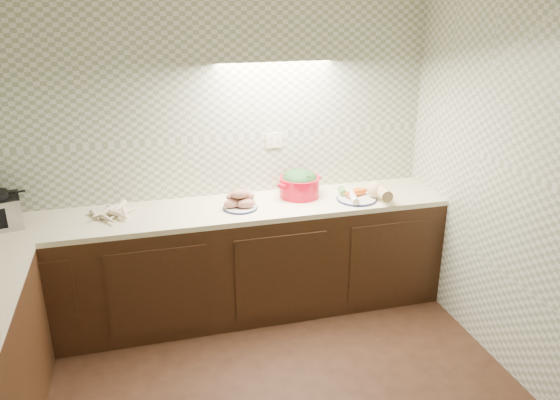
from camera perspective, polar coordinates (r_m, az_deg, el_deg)
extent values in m
cube|color=gray|center=(4.24, -7.82, 5.41)|extent=(3.60, 0.05, 2.60)
cube|color=beige|center=(4.35, -0.62, 6.26)|extent=(0.13, 0.01, 0.12)
cube|color=black|center=(4.31, -6.76, -6.76)|extent=(3.60, 0.60, 0.86)
cube|color=#FBF6C3|center=(4.12, -7.03, -1.21)|extent=(3.60, 0.60, 0.04)
cone|color=beige|center=(4.08, -19.40, -1.87)|extent=(0.09, 0.18, 0.04)
cone|color=beige|center=(4.15, -15.93, -1.03)|extent=(0.07, 0.23, 0.05)
cone|color=beige|center=(4.06, -16.65, -1.62)|extent=(0.16, 0.16, 0.05)
cone|color=beige|center=(4.17, -16.63, -1.06)|extent=(0.18, 0.19, 0.04)
cone|color=beige|center=(4.02, -16.28, -1.83)|extent=(0.08, 0.19, 0.05)
cone|color=beige|center=(4.12, -16.64, -1.31)|extent=(0.11, 0.21, 0.04)
cone|color=beige|center=(4.20, -18.85, -1.20)|extent=(0.06, 0.22, 0.04)
cone|color=beige|center=(4.07, -19.47, -1.69)|extent=(0.18, 0.16, 0.04)
cone|color=beige|center=(4.07, -16.57, -1.31)|extent=(0.20, 0.18, 0.04)
cone|color=beige|center=(4.07, -16.04, -1.28)|extent=(0.17, 0.15, 0.05)
cone|color=beige|center=(4.11, -15.92, -0.99)|extent=(0.14, 0.19, 0.04)
cylinder|color=#141942|center=(4.10, -4.17, -0.81)|extent=(0.26, 0.26, 0.01)
cylinder|color=silver|center=(4.10, -4.17, -0.79)|extent=(0.25, 0.25, 0.02)
ellipsoid|color=#A87758|center=(4.07, -4.98, -0.34)|extent=(0.16, 0.11, 0.07)
ellipsoid|color=#A87758|center=(4.06, -3.54, -0.38)|extent=(0.16, 0.11, 0.07)
ellipsoid|color=#A87758|center=(4.13, -4.15, -0.01)|extent=(0.16, 0.11, 0.07)
ellipsoid|color=#A87758|center=(4.10, -4.70, 0.38)|extent=(0.16, 0.11, 0.07)
ellipsoid|color=#A87758|center=(4.11, -3.65, 0.43)|extent=(0.16, 0.11, 0.07)
ellipsoid|color=#A87758|center=(4.05, -4.21, 0.63)|extent=(0.16, 0.11, 0.07)
cylinder|color=black|center=(4.25, -3.68, 0.29)|extent=(0.13, 0.13, 0.05)
sphere|color=maroon|center=(4.24, -3.87, 0.78)|extent=(0.07, 0.07, 0.07)
sphere|color=beige|center=(4.26, -3.36, 0.75)|extent=(0.04, 0.04, 0.04)
cylinder|color=red|center=(4.32, 2.05, 1.38)|extent=(0.41, 0.41, 0.16)
cube|color=red|center=(4.20, 0.23, 1.47)|extent=(0.06, 0.08, 0.02)
cube|color=red|center=(4.41, 3.80, 2.38)|extent=(0.06, 0.08, 0.02)
ellipsoid|color=#2D5F26|center=(4.29, 2.06, 2.18)|extent=(0.28, 0.28, 0.16)
cylinder|color=#141942|center=(4.30, 8.02, 0.10)|extent=(0.32, 0.32, 0.01)
cylinder|color=silver|center=(4.30, 8.02, 0.12)|extent=(0.30, 0.30, 0.02)
cone|color=orange|center=(4.31, 7.54, 0.57)|extent=(0.18, 0.12, 0.04)
cone|color=orange|center=(4.30, 8.12, 0.47)|extent=(0.15, 0.15, 0.04)
cone|color=orange|center=(4.33, 7.59, 0.65)|extent=(0.17, 0.14, 0.04)
cone|color=orange|center=(4.31, 7.61, 0.81)|extent=(0.18, 0.09, 0.04)
cone|color=orange|center=(4.31, 7.87, 0.77)|extent=(0.18, 0.07, 0.04)
cone|color=orange|center=(4.29, 7.72, 0.69)|extent=(0.17, 0.13, 0.04)
cylinder|color=silver|center=(4.24, 7.68, 0.27)|extent=(0.09, 0.21, 0.05)
cylinder|color=#488838|center=(4.36, 6.54, 0.93)|extent=(0.08, 0.13, 0.05)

